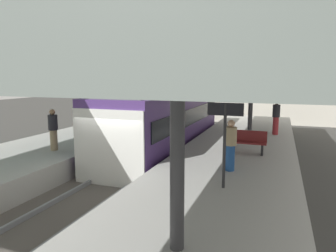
{
  "coord_description": "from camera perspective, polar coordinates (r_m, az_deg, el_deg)",
  "views": [
    {
      "loc": [
        5.31,
        -9.46,
        3.84
      ],
      "look_at": [
        0.81,
        2.87,
        1.76
      ],
      "focal_mm": 33.0,
      "sensor_mm": 36.0,
      "label": 1
    }
  ],
  "objects": [
    {
      "name": "ground_plane",
      "position": [
        11.51,
        -8.85,
        -10.6
      ],
      "size": [
        80.0,
        80.0,
        0.0
      ],
      "primitive_type": "plane",
      "color": "#383835"
    },
    {
      "name": "platform_left",
      "position": [
        13.55,
        -23.2,
        -6.01
      ],
      "size": [
        4.4,
        28.0,
        1.0
      ],
      "primitive_type": "cube",
      "color": "#9E9E99",
      "rests_on": "ground_plane"
    },
    {
      "name": "platform_right",
      "position": [
        10.15,
        10.56,
        -10.37
      ],
      "size": [
        4.4,
        28.0,
        1.0
      ],
      "primitive_type": "cube",
      "color": "#9E9E99",
      "rests_on": "ground_plane"
    },
    {
      "name": "track_ballast",
      "position": [
        11.48,
        -8.86,
        -10.13
      ],
      "size": [
        3.2,
        28.0,
        0.2
      ],
      "primitive_type": "cube",
      "color": "#4C4742",
      "rests_on": "ground_plane"
    },
    {
      "name": "rail_near_side",
      "position": [
        11.78,
        -11.99,
        -8.85
      ],
      "size": [
        0.08,
        28.0,
        0.14
      ],
      "primitive_type": "cube",
      "color": "slate",
      "rests_on": "track_ballast"
    },
    {
      "name": "rail_far_side",
      "position": [
        11.11,
        -5.58,
        -9.79
      ],
      "size": [
        0.08,
        28.0,
        0.14
      ],
      "primitive_type": "cube",
      "color": "slate",
      "rests_on": "track_ballast"
    },
    {
      "name": "commuter_train",
      "position": [
        15.27,
        -0.49,
        1.05
      ],
      "size": [
        2.78,
        10.96,
        3.1
      ],
      "color": "#472D6B",
      "rests_on": "track_ballast"
    },
    {
      "name": "canopy_left",
      "position": [
        14.18,
        -20.24,
        10.11
      ],
      "size": [
        4.18,
        21.0,
        3.37
      ],
      "color": "#333335",
      "rests_on": "platform_left"
    },
    {
      "name": "canopy_right",
      "position": [
        10.97,
        12.31,
        8.9
      ],
      "size": [
        4.18,
        21.0,
        2.97
      ],
      "color": "#333335",
      "rests_on": "platform_right"
    },
    {
      "name": "platform_bench",
      "position": [
        11.96,
        14.44,
        -2.74
      ],
      "size": [
        1.4,
        0.41,
        0.86
      ],
      "color": "black",
      "rests_on": "platform_right"
    },
    {
      "name": "platform_sign",
      "position": [
        7.91,
        10.48,
        -0.01
      ],
      "size": [
        0.9,
        0.08,
        2.21
      ],
      "color": "#262628",
      "rests_on": "platform_right"
    },
    {
      "name": "passenger_near_bench",
      "position": [
        16.26,
        19.33,
        1.62
      ],
      "size": [
        0.36,
        0.36,
        1.72
      ],
      "color": "maroon",
      "rests_on": "platform_right"
    },
    {
      "name": "passenger_mid_platform",
      "position": [
        12.85,
        -20.44,
        -0.54
      ],
      "size": [
        0.36,
        0.36,
        1.62
      ],
      "color": "#998460",
      "rests_on": "platform_left"
    },
    {
      "name": "passenger_far_end",
      "position": [
        9.58,
        11.47,
        -3.39
      ],
      "size": [
        0.36,
        0.36,
        1.58
      ],
      "color": "navy",
      "rests_on": "platform_right"
    },
    {
      "name": "station_building_backdrop",
      "position": [
        29.73,
        13.3,
        11.97
      ],
      "size": [
        18.0,
        6.0,
        11.0
      ],
      "primitive_type": "cube",
      "color": "beige",
      "rests_on": "ground_plane"
    }
  ]
}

